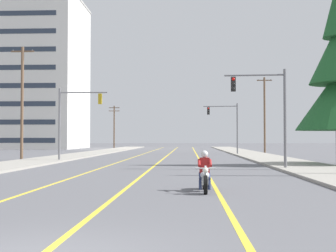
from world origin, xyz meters
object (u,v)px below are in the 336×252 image
(motorcycle_with_rider, at_px, (205,175))
(apartment_building_far_left_block, at_px, (14,74))
(utility_pole_left_near, at_px, (22,101))
(utility_pole_left_far, at_px, (114,125))
(utility_pole_right_far, at_px, (265,114))
(traffic_signal_near_right, at_px, (268,104))
(traffic_signal_near_left, at_px, (73,114))
(traffic_signal_mid_right, at_px, (228,121))

(motorcycle_with_rider, relative_size, apartment_building_far_left_block, 0.07)
(utility_pole_left_near, bearing_deg, utility_pole_left_far, 89.89)
(utility_pole_left_far, bearing_deg, utility_pole_left_near, -90.11)
(utility_pole_right_far, xyz_separation_m, utility_pole_left_far, (-25.14, 28.37, -0.63))
(traffic_signal_near_right, bearing_deg, motorcycle_with_rider, -110.74)
(utility_pole_left_far, bearing_deg, motorcycle_with_rider, -77.84)
(utility_pole_left_near, relative_size, utility_pole_left_far, 1.19)
(utility_pole_left_far, height_order, apartment_building_far_left_block, apartment_building_far_left_block)
(traffic_signal_near_left, relative_size, utility_pole_left_near, 0.61)
(traffic_signal_mid_right, bearing_deg, utility_pole_left_near, -144.21)
(traffic_signal_near_right, height_order, apartment_building_far_left_block, apartment_building_far_left_block)
(traffic_signal_near_left, xyz_separation_m, apartment_building_far_left_block, (-25.52, 50.21, 11.07))
(motorcycle_with_rider, distance_m, traffic_signal_mid_right, 37.58)
(traffic_signal_near_right, height_order, utility_pole_left_near, utility_pole_left_near)
(utility_pole_right_far, bearing_deg, motorcycle_with_rider, -102.60)
(traffic_signal_near_left, xyz_separation_m, utility_pole_right_far, (20.05, 22.36, 1.24))
(apartment_building_far_left_block, bearing_deg, utility_pole_left_far, 1.46)
(motorcycle_with_rider, xyz_separation_m, utility_pole_right_far, (9.69, 43.35, 4.71))
(traffic_signal_near_right, bearing_deg, utility_pole_left_near, 149.93)
(motorcycle_with_rider, relative_size, utility_pole_right_far, 0.22)
(motorcycle_with_rider, xyz_separation_m, utility_pole_left_far, (-15.45, 71.72, 4.08))
(utility_pole_right_far, bearing_deg, traffic_signal_mid_right, -131.75)
(traffic_signal_near_left, distance_m, traffic_signal_mid_right, 21.77)
(traffic_signal_near_left, height_order, apartment_building_far_left_block, apartment_building_far_left_block)
(utility_pole_right_far, height_order, apartment_building_far_left_block, apartment_building_far_left_block)
(utility_pole_right_far, distance_m, apartment_building_far_left_block, 54.30)
(utility_pole_left_far, bearing_deg, utility_pole_right_far, -48.45)
(traffic_signal_mid_right, distance_m, apartment_building_far_left_block, 53.71)
(traffic_signal_mid_right, height_order, utility_pole_left_near, utility_pole_left_near)
(motorcycle_with_rider, bearing_deg, apartment_building_far_left_block, 116.75)
(utility_pole_left_near, distance_m, utility_pole_right_far, 32.44)
(utility_pole_left_far, bearing_deg, traffic_signal_mid_right, -60.37)
(traffic_signal_mid_right, xyz_separation_m, utility_pole_right_far, (5.50, 6.16, 1.24))
(utility_pole_left_near, distance_m, apartment_building_far_left_block, 53.26)
(motorcycle_with_rider, height_order, traffic_signal_near_right, traffic_signal_near_right)
(motorcycle_with_rider, xyz_separation_m, apartment_building_far_left_block, (-35.88, 71.20, 14.53))
(motorcycle_with_rider, distance_m, traffic_signal_near_right, 12.72)
(utility_pole_right_far, xyz_separation_m, apartment_building_far_left_block, (-45.57, 27.85, 9.83))
(traffic_signal_mid_right, bearing_deg, utility_pole_left_far, 119.63)
(traffic_signal_near_right, bearing_deg, traffic_signal_mid_right, 90.33)
(motorcycle_with_rider, bearing_deg, traffic_signal_mid_right, 83.57)
(traffic_signal_near_left, relative_size, apartment_building_far_left_block, 0.21)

